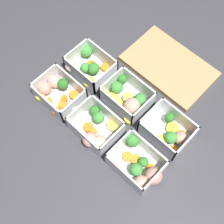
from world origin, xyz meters
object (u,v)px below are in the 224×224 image
object	(u,v)px
container_far_left	(89,66)
container_far_right	(170,132)
container_near_left	(58,92)
container_near_right	(140,167)
container_near_center	(96,130)
container_far_center	(127,99)

from	to	relation	value
container_far_left	container_far_right	xyz separation A→B (m)	(0.33, 0.00, -0.00)
container_near_left	container_near_right	distance (m)	0.33
container_near_center	container_near_left	bearing A→B (deg)	177.28
container_near_center	container_near_right	xyz separation A→B (m)	(0.16, 0.01, 0.00)
container_near_left	container_near_center	size ratio (longest dim) A/B	1.06
container_near_center	container_near_right	distance (m)	0.16
container_near_right	container_far_left	world-z (taller)	same
container_near_left	container_far_left	size ratio (longest dim) A/B	1.00
container_near_left	container_far_right	xyz separation A→B (m)	(0.33, 0.13, 0.00)
container_near_left	container_far_center	size ratio (longest dim) A/B	1.01
container_far_left	container_near_right	bearing A→B (deg)	-21.37
container_near_left	container_far_left	xyz separation A→B (m)	(-0.00, 0.13, 0.00)
container_near_center	container_far_right	xyz separation A→B (m)	(0.16, 0.14, -0.00)
container_near_center	container_far_center	bearing A→B (deg)	91.76
container_near_left	container_far_left	bearing A→B (deg)	90.33
container_near_right	container_near_left	bearing A→B (deg)	179.77
container_far_left	container_far_center	bearing A→B (deg)	-0.45
container_far_center	container_near_center	bearing A→B (deg)	-88.24
container_far_left	container_near_center	bearing A→B (deg)	-38.80
container_far_right	container_far_left	bearing A→B (deg)	-179.34
container_near_left	container_far_center	bearing A→B (deg)	37.65
container_far_left	container_far_center	world-z (taller)	same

